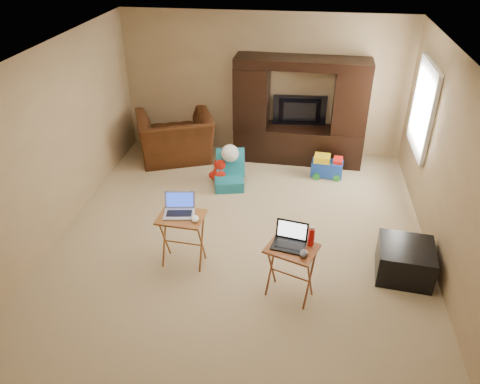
% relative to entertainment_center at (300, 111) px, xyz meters
% --- Properties ---
extents(floor, '(5.50, 5.50, 0.00)m').
position_rel_entertainment_center_xyz_m(floor, '(-0.66, -2.44, -0.92)').
color(floor, beige).
rests_on(floor, ground).
extents(ceiling, '(5.50, 5.50, 0.00)m').
position_rel_entertainment_center_xyz_m(ceiling, '(-0.66, -2.44, 1.58)').
color(ceiling, silver).
rests_on(ceiling, ground).
extents(wall_back, '(5.00, 0.00, 5.00)m').
position_rel_entertainment_center_xyz_m(wall_back, '(-0.66, 0.31, 0.33)').
color(wall_back, tan).
rests_on(wall_back, ground).
extents(wall_front, '(5.00, 0.00, 5.00)m').
position_rel_entertainment_center_xyz_m(wall_front, '(-0.66, -5.19, 0.33)').
color(wall_front, tan).
rests_on(wall_front, ground).
extents(wall_left, '(0.00, 5.50, 5.50)m').
position_rel_entertainment_center_xyz_m(wall_left, '(-3.16, -2.44, 0.33)').
color(wall_left, tan).
rests_on(wall_left, ground).
extents(wall_right, '(0.00, 5.50, 5.50)m').
position_rel_entertainment_center_xyz_m(wall_right, '(1.84, -2.44, 0.33)').
color(wall_right, tan).
rests_on(wall_right, ground).
extents(window_pane, '(0.00, 1.20, 1.20)m').
position_rel_entertainment_center_xyz_m(window_pane, '(1.82, -0.89, 0.48)').
color(window_pane, white).
rests_on(window_pane, ground).
extents(window_frame, '(0.06, 1.14, 1.34)m').
position_rel_entertainment_center_xyz_m(window_frame, '(1.80, -0.89, 0.48)').
color(window_frame, white).
rests_on(window_frame, ground).
extents(entertainment_center, '(2.26, 0.63, 1.84)m').
position_rel_entertainment_center_xyz_m(entertainment_center, '(0.00, 0.00, 0.00)').
color(entertainment_center, black).
rests_on(entertainment_center, floor).
extents(television, '(0.94, 0.18, 0.54)m').
position_rel_entertainment_center_xyz_m(television, '(0.00, 0.07, -0.04)').
color(television, black).
rests_on(television, entertainment_center).
extents(recliner, '(1.60, 1.51, 0.83)m').
position_rel_entertainment_center_xyz_m(recliner, '(-2.17, -0.28, -0.50)').
color(recliner, '#45220E').
rests_on(recliner, floor).
extents(child_rocker, '(0.57, 0.62, 0.62)m').
position_rel_entertainment_center_xyz_m(child_rocker, '(-1.06, -1.18, -0.61)').
color(child_rocker, '#187187').
rests_on(child_rocker, floor).
extents(plush_toy, '(0.40, 0.33, 0.44)m').
position_rel_entertainment_center_xyz_m(plush_toy, '(-1.22, -1.03, -0.70)').
color(plush_toy, red).
rests_on(plush_toy, floor).
extents(push_toy, '(0.56, 0.42, 0.39)m').
position_rel_entertainment_center_xyz_m(push_toy, '(0.53, -0.58, -0.72)').
color(push_toy, '#1743BB').
rests_on(push_toy, floor).
extents(ottoman, '(0.72, 0.72, 0.42)m').
position_rel_entertainment_center_xyz_m(ottoman, '(1.42, -3.00, -0.71)').
color(ottoman, black).
rests_on(ottoman, floor).
extents(tray_table_left, '(0.58, 0.48, 0.71)m').
position_rel_entertainment_center_xyz_m(tray_table_left, '(-1.31, -3.16, -0.56)').
color(tray_table_left, '#965324').
rests_on(tray_table_left, floor).
extents(tray_table_right, '(0.65, 0.59, 0.69)m').
position_rel_entertainment_center_xyz_m(tray_table_right, '(0.05, -3.57, -0.57)').
color(tray_table_right, brown).
rests_on(tray_table_right, floor).
extents(laptop_left, '(0.41, 0.36, 0.24)m').
position_rel_entertainment_center_xyz_m(laptop_left, '(-1.34, -3.13, -0.09)').
color(laptop_left, '#AEAEB3').
rests_on(laptop_left, tray_table_left).
extents(laptop_right, '(0.41, 0.36, 0.24)m').
position_rel_entertainment_center_xyz_m(laptop_right, '(0.01, -3.55, -0.11)').
color(laptop_right, black).
rests_on(laptop_right, tray_table_right).
extents(mouse_left, '(0.14, 0.17, 0.06)m').
position_rel_entertainment_center_xyz_m(mouse_left, '(-1.12, -3.23, -0.18)').
color(mouse_left, white).
rests_on(mouse_left, tray_table_left).
extents(mouse_right, '(0.10, 0.15, 0.06)m').
position_rel_entertainment_center_xyz_m(mouse_right, '(0.18, -3.69, -0.20)').
color(mouse_right, '#424347').
rests_on(mouse_right, tray_table_right).
extents(water_bottle, '(0.07, 0.07, 0.21)m').
position_rel_entertainment_center_xyz_m(water_bottle, '(0.25, -3.49, -0.12)').
color(water_bottle, red).
rests_on(water_bottle, tray_table_right).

